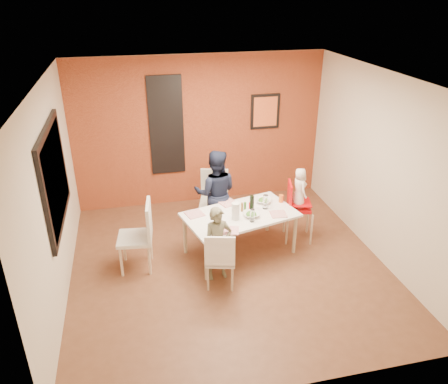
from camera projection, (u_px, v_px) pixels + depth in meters
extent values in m
plane|color=brown|center=(228.00, 265.00, 6.44)|extent=(4.50, 4.50, 0.00)
cube|color=white|center=(229.00, 80.00, 5.28)|extent=(4.50, 4.50, 0.02)
cube|color=beige|center=(200.00, 131.00, 7.84)|extent=(4.50, 0.02, 2.70)
cube|color=beige|center=(287.00, 282.00, 3.88)|extent=(4.50, 0.02, 2.70)
cube|color=beige|center=(53.00, 198.00, 5.41)|extent=(0.02, 4.50, 2.70)
cube|color=beige|center=(380.00, 167.00, 6.31)|extent=(0.02, 4.50, 2.70)
cube|color=maroon|center=(200.00, 132.00, 7.82)|extent=(4.50, 0.02, 2.70)
cube|color=black|center=(55.00, 177.00, 5.51)|extent=(0.05, 1.70, 1.30)
cube|color=black|center=(56.00, 176.00, 5.51)|extent=(0.02, 1.55, 1.15)
cube|color=silver|center=(166.00, 126.00, 7.62)|extent=(0.55, 0.03, 1.70)
cube|color=black|center=(166.00, 126.00, 7.62)|extent=(0.60, 0.03, 1.76)
cube|color=black|center=(265.00, 112.00, 7.91)|extent=(0.54, 0.03, 0.64)
cube|color=orange|center=(265.00, 112.00, 7.90)|extent=(0.44, 0.01, 0.54)
cube|color=white|center=(240.00, 215.00, 6.45)|extent=(1.80, 1.28, 0.04)
cylinder|color=tan|center=(206.00, 260.00, 5.99)|extent=(0.05, 0.05, 0.64)
cylinder|color=tan|center=(185.00, 235.00, 6.60)|extent=(0.05, 0.05, 0.64)
cylinder|color=tan|center=(295.00, 234.00, 6.60)|extent=(0.05, 0.05, 0.64)
cylinder|color=tan|center=(268.00, 213.00, 7.21)|extent=(0.05, 0.05, 0.64)
cube|color=white|center=(220.00, 259.00, 5.87)|extent=(0.48, 0.48, 0.05)
cube|color=white|center=(220.00, 252.00, 5.61)|extent=(0.39, 0.13, 0.45)
cylinder|color=#BCA88C|center=(232.00, 265.00, 6.10)|extent=(0.03, 0.03, 0.39)
cylinder|color=#BCA88C|center=(232.00, 279.00, 5.81)|extent=(0.03, 0.03, 0.39)
cylinder|color=#BCA88C|center=(209.00, 264.00, 6.11)|extent=(0.03, 0.03, 0.39)
cylinder|color=#BCA88C|center=(208.00, 279.00, 5.82)|extent=(0.03, 0.03, 0.39)
cube|color=silver|center=(214.00, 203.00, 7.23)|extent=(0.56, 0.56, 0.05)
cube|color=silver|center=(215.00, 183.00, 7.30)|extent=(0.45, 0.16, 0.52)
cylinder|color=tan|center=(202.00, 221.00, 7.17)|extent=(0.04, 0.04, 0.45)
cylinder|color=tan|center=(204.00, 210.00, 7.51)|extent=(0.04, 0.04, 0.45)
cylinder|color=tan|center=(224.00, 221.00, 7.15)|extent=(0.04, 0.04, 0.45)
cylinder|color=tan|center=(226.00, 211.00, 7.49)|extent=(0.04, 0.04, 0.45)
cube|color=silver|center=(135.00, 238.00, 6.18)|extent=(0.53, 0.53, 0.05)
cube|color=silver|center=(149.00, 221.00, 6.09)|extent=(0.10, 0.48, 0.54)
cylinder|color=beige|center=(124.00, 247.00, 6.45)|extent=(0.04, 0.04, 0.47)
cylinder|color=beige|center=(151.00, 245.00, 6.49)|extent=(0.04, 0.04, 0.47)
cylinder|color=beige|center=(121.00, 262.00, 6.10)|extent=(0.04, 0.04, 0.47)
cylinder|color=beige|center=(150.00, 260.00, 6.14)|extent=(0.04, 0.04, 0.47)
cube|color=red|center=(299.00, 208.00, 6.88)|extent=(0.42, 0.42, 0.05)
cube|color=red|center=(290.00, 195.00, 6.79)|extent=(0.11, 0.34, 0.40)
cube|color=red|center=(299.00, 202.00, 6.84)|extent=(0.42, 0.42, 0.02)
cylinder|color=#C5AF93|center=(312.00, 230.00, 6.83)|extent=(0.03, 0.03, 0.53)
cylinder|color=#C5AF93|center=(287.00, 230.00, 6.84)|extent=(0.03, 0.03, 0.53)
cylinder|color=#C5AF93|center=(308.00, 218.00, 7.18)|extent=(0.03, 0.03, 0.53)
cylinder|color=#C5AF93|center=(284.00, 218.00, 7.18)|extent=(0.03, 0.03, 0.53)
imported|color=brown|center=(218.00, 244.00, 5.95)|extent=(0.42, 0.30, 1.08)
imported|color=black|center=(216.00, 193.00, 6.98)|extent=(0.81, 0.69, 1.44)
imported|color=white|center=(299.00, 188.00, 6.73)|extent=(0.24, 0.34, 0.64)
cube|color=white|center=(230.00, 230.00, 6.00)|extent=(0.28, 0.28, 0.01)
cube|color=white|center=(228.00, 203.00, 6.75)|extent=(0.32, 0.32, 0.01)
cube|color=white|center=(278.00, 214.00, 6.42)|extent=(0.25, 0.25, 0.01)
cube|color=white|center=(195.00, 214.00, 6.43)|extent=(0.30, 0.30, 0.01)
imported|color=white|center=(251.00, 214.00, 6.37)|extent=(0.26, 0.26, 0.06)
imported|color=white|center=(263.00, 201.00, 6.77)|extent=(0.31, 0.31, 0.06)
cylinder|color=black|center=(252.00, 203.00, 6.48)|extent=(0.07, 0.07, 0.25)
cylinder|color=silver|center=(252.00, 216.00, 6.20)|extent=(0.07, 0.07, 0.19)
cylinder|color=white|center=(265.00, 202.00, 6.55)|extent=(0.08, 0.08, 0.22)
cylinder|color=silver|center=(236.00, 211.00, 6.25)|extent=(0.11, 0.11, 0.26)
cylinder|color=red|center=(250.00, 206.00, 6.51)|extent=(0.03, 0.03, 0.14)
cylinder|color=#336E24|center=(245.00, 207.00, 6.50)|extent=(0.04, 0.04, 0.14)
cylinder|color=brown|center=(242.00, 207.00, 6.48)|extent=(0.04, 0.04, 0.14)
cylinder|color=orange|center=(281.00, 198.00, 6.77)|extent=(0.07, 0.07, 0.12)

